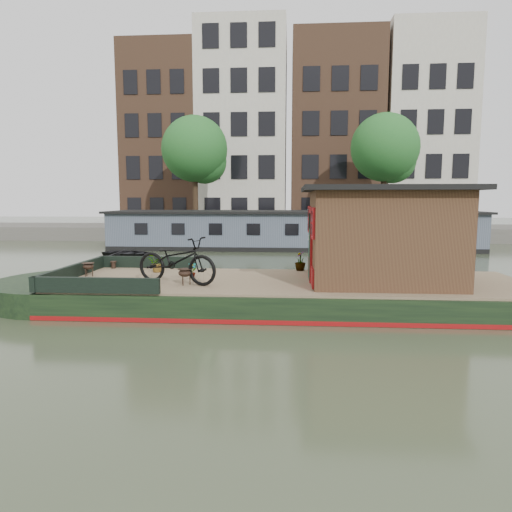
# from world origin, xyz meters

# --- Properties ---
(ground) EXTENTS (120.00, 120.00, 0.00)m
(ground) POSITION_xyz_m (0.00, 0.00, 0.00)
(ground) COLOR #2C3521
(ground) RESTS_ON ground
(houseboat_hull) EXTENTS (14.01, 4.02, 0.60)m
(houseboat_hull) POSITION_xyz_m (-1.33, 0.00, 0.27)
(houseboat_hull) COLOR black
(houseboat_hull) RESTS_ON ground
(houseboat_deck) EXTENTS (11.80, 3.80, 0.05)m
(houseboat_deck) POSITION_xyz_m (0.00, 0.00, 0.62)
(houseboat_deck) COLOR #7A624B
(houseboat_deck) RESTS_ON houseboat_hull
(bow_bulwark) EXTENTS (3.00, 4.00, 0.35)m
(bow_bulwark) POSITION_xyz_m (-5.07, 0.00, 0.82)
(bow_bulwark) COLOR black
(bow_bulwark) RESTS_ON houseboat_deck
(cabin) EXTENTS (4.00, 3.50, 2.42)m
(cabin) POSITION_xyz_m (2.19, 0.00, 1.88)
(cabin) COLOR #301B13
(cabin) RESTS_ON houseboat_deck
(bicycle) EXTENTS (2.38, 1.49, 1.18)m
(bicycle) POSITION_xyz_m (-2.93, -0.65, 1.24)
(bicycle) COLOR black
(bicycle) RESTS_ON houseboat_deck
(potted_plant_a) EXTENTS (0.27, 0.24, 0.42)m
(potted_plant_a) POSITION_xyz_m (-2.73, 0.32, 0.86)
(potted_plant_a) COLOR maroon
(potted_plant_a) RESTS_ON houseboat_deck
(potted_plant_c) EXTENTS (0.61, 0.58, 0.53)m
(potted_plant_c) POSITION_xyz_m (-3.96, 1.08, 0.91)
(potted_plant_c) COLOR #925B2A
(potted_plant_c) RESTS_ON houseboat_deck
(potted_plant_d) EXTENTS (0.33, 0.33, 0.57)m
(potted_plant_d) POSITION_xyz_m (0.20, 1.70, 0.93)
(potted_plant_d) COLOR brown
(potted_plant_d) RESTS_ON houseboat_deck
(potted_plant_e) EXTENTS (0.15, 0.18, 0.29)m
(potted_plant_e) POSITION_xyz_m (-5.60, -1.70, 0.80)
(potted_plant_e) COLOR #A2612F
(potted_plant_e) RESTS_ON houseboat_deck
(brazier_front) EXTENTS (0.42, 0.42, 0.40)m
(brazier_front) POSITION_xyz_m (-2.69, -0.79, 0.85)
(brazier_front) COLOR black
(brazier_front) RESTS_ON houseboat_deck
(brazier_rear) EXTENTS (0.37, 0.37, 0.38)m
(brazier_rear) POSITION_xyz_m (-5.60, 0.21, 0.84)
(brazier_rear) COLOR black
(brazier_rear) RESTS_ON houseboat_deck
(bollard_port) EXTENTS (0.19, 0.19, 0.22)m
(bollard_port) POSITION_xyz_m (-5.48, 1.70, 0.76)
(bollard_port) COLOR black
(bollard_port) RESTS_ON houseboat_deck
(bollard_stbd) EXTENTS (0.20, 0.20, 0.23)m
(bollard_stbd) POSITION_xyz_m (-5.60, -1.52, 0.77)
(bollard_stbd) COLOR black
(bollard_stbd) RESTS_ON houseboat_deck
(dinghy) EXTENTS (3.18, 2.60, 0.58)m
(dinghy) POSITION_xyz_m (-7.80, 9.64, 0.29)
(dinghy) COLOR black
(dinghy) RESTS_ON ground
(far_houseboat) EXTENTS (20.40, 4.40, 2.11)m
(far_houseboat) POSITION_xyz_m (0.00, 14.00, 0.97)
(far_houseboat) COLOR #485160
(far_houseboat) RESTS_ON ground
(quay) EXTENTS (60.00, 6.00, 0.90)m
(quay) POSITION_xyz_m (0.00, 20.50, 0.45)
(quay) COLOR #47443F
(quay) RESTS_ON ground
(townhouse_row) EXTENTS (27.25, 8.00, 16.50)m
(townhouse_row) POSITION_xyz_m (0.15, 27.50, 7.90)
(townhouse_row) COLOR brown
(townhouse_row) RESTS_ON ground
(tree_left) EXTENTS (4.40, 4.40, 7.40)m
(tree_left) POSITION_xyz_m (-6.36, 19.07, 5.89)
(tree_left) COLOR #332316
(tree_left) RESTS_ON quay
(tree_right) EXTENTS (4.40, 4.40, 7.40)m
(tree_right) POSITION_xyz_m (6.14, 19.07, 5.89)
(tree_right) COLOR #332316
(tree_right) RESTS_ON quay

